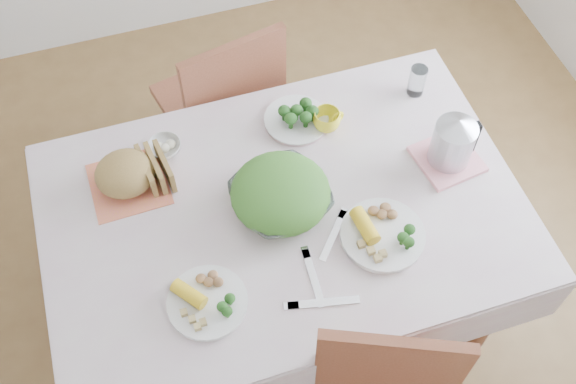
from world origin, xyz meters
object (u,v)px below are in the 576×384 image
object	(u,v)px
dinner_plate_right	(382,235)
electric_kettle	(454,138)
yellow_mug	(327,120)
chair_far	(218,102)
salad_bowl	(281,198)
dining_table	(284,266)
dinner_plate_left	(207,302)

from	to	relation	value
dinner_plate_right	electric_kettle	distance (m)	0.39
yellow_mug	chair_far	bearing A→B (deg)	120.16
salad_bowl	electric_kettle	world-z (taller)	electric_kettle
dinner_plate_right	electric_kettle	xyz separation A→B (m)	(0.31, 0.21, 0.11)
dining_table	dinner_plate_left	xyz separation A→B (m)	(-0.31, -0.24, 0.40)
salad_bowl	dinner_plate_left	world-z (taller)	salad_bowl
dinner_plate_left	yellow_mug	size ratio (longest dim) A/B	2.48
dining_table	dinner_plate_left	size ratio (longest dim) A/B	5.98
dining_table	salad_bowl	size ratio (longest dim) A/B	4.79
chair_far	electric_kettle	xyz separation A→B (m)	(0.61, -0.74, 0.42)
dining_table	salad_bowl	bearing A→B (deg)	103.20
dining_table	electric_kettle	xyz separation A→B (m)	(0.57, 0.02, 0.51)
dinner_plate_right	electric_kettle	size ratio (longest dim) A/B	1.38
dinner_plate_left	yellow_mug	bearing A→B (deg)	43.32
chair_far	yellow_mug	size ratio (longest dim) A/B	10.00
dining_table	electric_kettle	distance (m)	0.76
salad_bowl	electric_kettle	bearing A→B (deg)	-0.25
electric_kettle	salad_bowl	bearing A→B (deg)	178.24
chair_far	yellow_mug	world-z (taller)	chair_far
dinner_plate_left	dinner_plate_right	distance (m)	0.56
electric_kettle	dinner_plate_right	bearing A→B (deg)	-148.30
salad_bowl	dinner_plate_right	distance (m)	0.33
yellow_mug	electric_kettle	bearing A→B (deg)	-37.35
salad_bowl	dinner_plate_left	xyz separation A→B (m)	(-0.30, -0.26, -0.02)
dinner_plate_left	dinner_plate_right	size ratio (longest dim) A/B	0.90
dinner_plate_right	electric_kettle	world-z (taller)	electric_kettle
dining_table	dinner_plate_left	bearing A→B (deg)	-141.69
chair_far	salad_bowl	bearing A→B (deg)	80.67
dining_table	yellow_mug	size ratio (longest dim) A/B	14.85
dining_table	dinner_plate_left	distance (m)	0.56
dinner_plate_left	dinner_plate_right	world-z (taller)	dinner_plate_right
dining_table	dinner_plate_right	xyz separation A→B (m)	(0.26, -0.19, 0.40)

